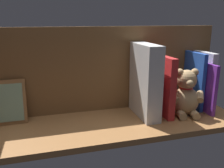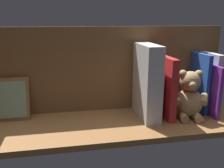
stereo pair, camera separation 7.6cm
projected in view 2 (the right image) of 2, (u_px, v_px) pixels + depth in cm
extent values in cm
cube|color=#9E6B3D|center=(112.00, 124.00, 92.81)|extent=(101.77, 31.92, 2.20)
cube|color=brown|center=(106.00, 69.00, 100.84)|extent=(101.77, 1.50, 35.28)
cube|color=silver|center=(209.00, 82.00, 102.34)|extent=(2.73, 13.84, 24.48)
cube|color=purple|center=(207.00, 88.00, 99.85)|extent=(1.50, 19.17, 20.67)
cube|color=blue|center=(199.00, 82.00, 101.41)|extent=(1.71, 14.02, 24.49)
ellipsoid|color=tan|center=(188.00, 103.00, 95.79)|extent=(13.03, 12.16, 11.65)
sphere|color=tan|center=(190.00, 81.00, 93.46)|extent=(8.01, 8.01, 8.01)
sphere|color=tan|center=(199.00, 74.00, 92.53)|extent=(3.09, 3.09, 3.09)
sphere|color=tan|center=(183.00, 74.00, 92.79)|extent=(3.09, 3.09, 3.09)
sphere|color=#DBB77F|center=(193.00, 85.00, 90.34)|extent=(3.09, 3.09, 3.09)
cylinder|color=tan|center=(204.00, 99.00, 93.61)|extent=(5.42, 6.28, 4.31)
cylinder|color=tan|center=(175.00, 99.00, 94.09)|extent=(3.39, 6.00, 4.31)
cylinder|color=tan|center=(198.00, 118.00, 92.04)|extent=(4.01, 4.96, 3.09)
cylinder|color=tan|center=(184.00, 117.00, 92.27)|extent=(4.01, 4.96, 3.09)
torus|color=red|center=(190.00, 89.00, 94.30)|extent=(6.39, 6.39, 0.91)
cube|color=red|center=(165.00, 86.00, 96.35)|extent=(2.76, 18.61, 24.11)
cube|color=#B23F72|center=(155.00, 94.00, 99.24)|extent=(2.33, 13.55, 16.30)
cube|color=silver|center=(147.00, 82.00, 93.79)|extent=(6.08, 19.52, 29.01)
cube|color=#9E6B3D|center=(11.00, 99.00, 92.82)|extent=(13.63, 5.20, 16.55)
cube|color=#8CAD8C|center=(11.00, 100.00, 92.14)|extent=(11.45, 3.74, 13.75)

